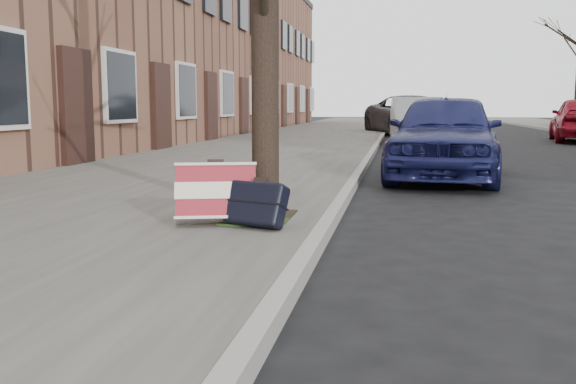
% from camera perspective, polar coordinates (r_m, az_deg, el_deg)
% --- Properties ---
extents(ground, '(120.00, 120.00, 0.00)m').
position_cam_1_polar(ground, '(4.54, 17.63, -7.02)').
color(ground, black).
rests_on(ground, ground).
extents(near_sidewalk, '(5.00, 70.00, 0.12)m').
position_cam_1_polar(near_sidewalk, '(19.62, 0.93, 4.59)').
color(near_sidewalk, slate).
rests_on(near_sidewalk, ground).
extents(house_near, '(6.80, 40.00, 7.00)m').
position_cam_1_polar(house_near, '(22.37, -14.16, 13.57)').
color(house_near, brown).
rests_on(house_near, ground).
extents(dirt_patch, '(0.85, 0.85, 0.02)m').
position_cam_1_polar(dirt_patch, '(5.81, -3.94, -2.21)').
color(dirt_patch, black).
rests_on(dirt_patch, near_sidewalk).
extents(suitcase_red, '(0.75, 0.54, 0.52)m').
position_cam_1_polar(suitcase_red, '(5.47, -6.41, -0.17)').
color(suitcase_red, maroon).
rests_on(suitcase_red, near_sidewalk).
extents(suitcase_navy, '(0.58, 0.45, 0.40)m').
position_cam_1_polar(suitcase_navy, '(5.30, -2.83, -1.03)').
color(suitcase_navy, black).
rests_on(suitcase_navy, near_sidewalk).
extents(car_near_front, '(2.02, 4.10, 1.35)m').
position_cam_1_polar(car_near_front, '(10.17, 13.84, 4.93)').
color(car_near_front, '#171B4C').
rests_on(car_near_front, ground).
extents(car_near_mid, '(1.69, 4.25, 1.37)m').
position_cam_1_polar(car_near_mid, '(19.39, 11.43, 6.26)').
color(car_near_mid, '#AFB2B8').
rests_on(car_near_mid, ground).
extents(car_near_back, '(4.05, 5.96, 1.52)m').
position_cam_1_polar(car_near_back, '(25.02, 10.92, 6.72)').
color(car_near_back, '#343438').
rests_on(car_near_back, ground).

